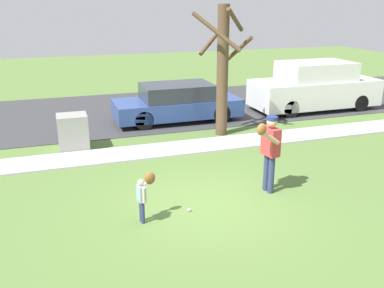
{
  "coord_description": "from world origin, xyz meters",
  "views": [
    {
      "loc": [
        -2.98,
        -7.75,
        4.14
      ],
      "look_at": [
        -0.02,
        1.11,
        1.0
      ],
      "focal_mm": 39.93,
      "sensor_mm": 36.0,
      "label": 1
    }
  ],
  "objects_px": {
    "parked_wagon_blue": "(177,103)",
    "parked_van_white": "(315,87)",
    "street_tree_near": "(223,67)",
    "baseball": "(189,210)",
    "person_adult": "(270,146)",
    "utility_cabinet": "(73,132)",
    "person_child": "(144,191)"
  },
  "relations": [
    {
      "from": "utility_cabinet",
      "to": "parked_wagon_blue",
      "type": "height_order",
      "value": "parked_wagon_blue"
    },
    {
      "from": "person_adult",
      "to": "parked_van_white",
      "type": "relative_size",
      "value": 0.35
    },
    {
      "from": "person_adult",
      "to": "utility_cabinet",
      "type": "relative_size",
      "value": 1.7
    },
    {
      "from": "person_child",
      "to": "utility_cabinet",
      "type": "height_order",
      "value": "utility_cabinet"
    },
    {
      "from": "person_child",
      "to": "parked_van_white",
      "type": "xyz_separation_m",
      "value": [
        8.37,
        6.83,
        0.27
      ]
    },
    {
      "from": "person_adult",
      "to": "utility_cabinet",
      "type": "xyz_separation_m",
      "value": [
        -3.97,
        4.45,
        -0.58
      ]
    },
    {
      "from": "person_child",
      "to": "parked_van_white",
      "type": "height_order",
      "value": "parked_van_white"
    },
    {
      "from": "parked_wagon_blue",
      "to": "person_child",
      "type": "bearing_deg",
      "value": 68.52
    },
    {
      "from": "street_tree_near",
      "to": "parked_van_white",
      "type": "bearing_deg",
      "value": 22.37
    },
    {
      "from": "person_adult",
      "to": "baseball",
      "type": "xyz_separation_m",
      "value": [
        -1.98,
        -0.35,
        -1.06
      ]
    },
    {
      "from": "person_adult",
      "to": "parked_wagon_blue",
      "type": "xyz_separation_m",
      "value": [
        -0.2,
        6.49,
        -0.44
      ]
    },
    {
      "from": "person_adult",
      "to": "person_child",
      "type": "height_order",
      "value": "person_adult"
    },
    {
      "from": "person_child",
      "to": "street_tree_near",
      "type": "height_order",
      "value": "street_tree_near"
    },
    {
      "from": "person_adult",
      "to": "baseball",
      "type": "relative_size",
      "value": 23.89
    },
    {
      "from": "street_tree_near",
      "to": "parked_wagon_blue",
      "type": "height_order",
      "value": "street_tree_near"
    },
    {
      "from": "street_tree_near",
      "to": "parked_wagon_blue",
      "type": "distance_m",
      "value": 2.71
    },
    {
      "from": "baseball",
      "to": "parked_wagon_blue",
      "type": "relative_size",
      "value": 0.02
    },
    {
      "from": "person_child",
      "to": "street_tree_near",
      "type": "distance_m",
      "value": 6.26
    },
    {
      "from": "street_tree_near",
      "to": "parked_wagon_blue",
      "type": "relative_size",
      "value": 0.9
    },
    {
      "from": "parked_wagon_blue",
      "to": "parked_van_white",
      "type": "bearing_deg",
      "value": 179.09
    },
    {
      "from": "person_adult",
      "to": "parked_wagon_blue",
      "type": "distance_m",
      "value": 6.51
    },
    {
      "from": "person_adult",
      "to": "street_tree_near",
      "type": "height_order",
      "value": "street_tree_near"
    },
    {
      "from": "utility_cabinet",
      "to": "person_child",
      "type": "bearing_deg",
      "value": -77.93
    },
    {
      "from": "parked_wagon_blue",
      "to": "parked_van_white",
      "type": "height_order",
      "value": "parked_van_white"
    },
    {
      "from": "person_adult",
      "to": "baseball",
      "type": "distance_m",
      "value": 2.28
    },
    {
      "from": "parked_wagon_blue",
      "to": "utility_cabinet",
      "type": "bearing_deg",
      "value": 28.46
    },
    {
      "from": "parked_van_white",
      "to": "utility_cabinet",
      "type": "bearing_deg",
      "value": 11.71
    },
    {
      "from": "street_tree_near",
      "to": "parked_wagon_blue",
      "type": "xyz_separation_m",
      "value": [
        -0.89,
        2.05,
        -1.53
      ]
    },
    {
      "from": "baseball",
      "to": "street_tree_near",
      "type": "bearing_deg",
      "value": 60.84
    },
    {
      "from": "parked_van_white",
      "to": "parked_wagon_blue",
      "type": "bearing_deg",
      "value": -0.91
    },
    {
      "from": "person_child",
      "to": "parked_van_white",
      "type": "distance_m",
      "value": 10.81
    },
    {
      "from": "person_child",
      "to": "street_tree_near",
      "type": "relative_size",
      "value": 0.24
    }
  ]
}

